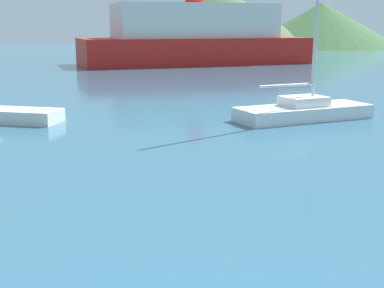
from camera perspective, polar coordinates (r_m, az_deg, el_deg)
name	(u,v)px	position (r m, az deg, el deg)	size (l,w,h in m)	color
sailboat_middle	(304,109)	(22.64, 11.83, 3.70)	(6.06, 3.06, 10.41)	white
ferry_distant	(195,38)	(53.93, 0.28, 11.28)	(23.10, 9.87, 7.43)	red
hill_east	(218,17)	(92.60, 2.80, 13.42)	(33.21, 33.21, 10.26)	#4C6647
hill_far_east	(321,25)	(96.37, 13.59, 12.25)	(27.15, 27.15, 7.52)	#3D6038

